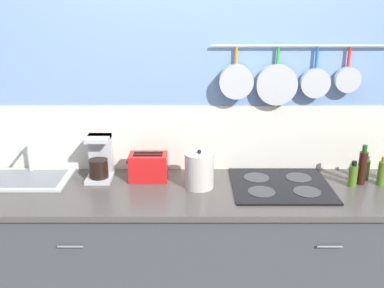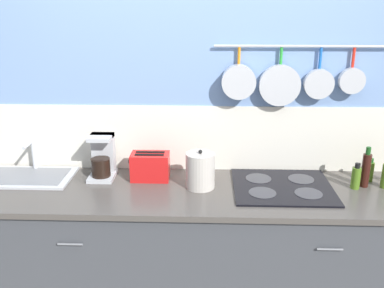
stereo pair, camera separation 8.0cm
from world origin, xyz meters
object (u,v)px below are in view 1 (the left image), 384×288
(coffee_maker, at_px, (101,160))
(bottle_vinegar, at_px, (363,167))
(bottle_hot_sauce, at_px, (383,173))
(toaster, at_px, (149,167))
(bottle_sesame_oil, at_px, (367,169))
(kettle, at_px, (200,170))
(bottle_olive_oil, at_px, (354,175))

(coffee_maker, relative_size, bottle_vinegar, 1.10)
(bottle_hot_sauce, bearing_deg, bottle_vinegar, 173.45)
(coffee_maker, distance_m, bottle_hot_sauce, 1.77)
(bottle_vinegar, xyz_separation_m, bottle_hot_sauce, (0.12, -0.01, -0.03))
(toaster, distance_m, bottle_sesame_oil, 1.40)
(bottle_hot_sauce, bearing_deg, kettle, -178.27)
(kettle, height_order, bottle_vinegar, bottle_vinegar)
(bottle_sesame_oil, distance_m, bottle_hot_sauce, 0.11)
(coffee_maker, xyz_separation_m, bottle_hot_sauce, (1.77, -0.12, -0.04))
(bottle_olive_oil, distance_m, bottle_vinegar, 0.08)
(toaster, xyz_separation_m, bottle_vinegar, (1.33, -0.06, 0.03))
(coffee_maker, bearing_deg, toaster, -7.19)
(bottle_olive_oil, relative_size, bottle_sesame_oil, 1.07)
(toaster, distance_m, kettle, 0.34)
(kettle, relative_size, bottle_vinegar, 0.95)
(bottle_vinegar, bearing_deg, bottle_olive_oil, -153.56)
(kettle, height_order, bottle_hot_sauce, kettle)
(bottle_sesame_oil, bearing_deg, toaster, -179.28)
(toaster, xyz_separation_m, bottle_hot_sauce, (1.46, -0.08, -0.01))
(bottle_olive_oil, xyz_separation_m, bottle_sesame_oil, (0.13, 0.11, -0.00))
(toaster, bearing_deg, bottle_vinegar, -2.76)
(bottle_vinegar, relative_size, bottle_hot_sauce, 1.39)
(coffee_maker, height_order, bottle_sesame_oil, coffee_maker)
(coffee_maker, height_order, bottle_olive_oil, coffee_maker)
(kettle, distance_m, bottle_sesame_oil, 1.08)
(toaster, height_order, bottle_olive_oil, toaster)
(bottle_olive_oil, relative_size, bottle_vinegar, 0.64)
(bottle_sesame_oil, xyz_separation_m, bottle_hot_sauce, (0.06, -0.10, 0.01))
(bottle_vinegar, bearing_deg, coffee_maker, 176.39)
(kettle, distance_m, bottle_hot_sauce, 1.13)
(coffee_maker, distance_m, bottle_sesame_oil, 1.71)
(coffee_maker, height_order, bottle_hot_sauce, coffee_maker)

